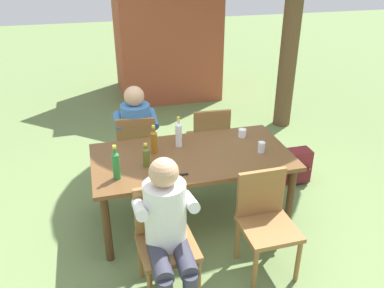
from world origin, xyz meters
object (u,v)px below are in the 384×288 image
Objects in this scene: chair_far_right at (209,137)px; bottle_clear at (179,134)px; chair_near_right at (265,217)px; table_knife at (177,175)px; cup_glass at (261,147)px; chair_far_left at (137,146)px; bottle_olive at (146,156)px; cup_white at (242,133)px; bottle_amber at (154,141)px; person_in_plaid_shirt at (136,128)px; dining_table at (192,162)px; bottle_green at (116,164)px; person_in_white_shirt at (168,226)px; chair_near_left at (165,234)px; brick_kiosk at (165,14)px; backpack_by_near_side at (296,166)px.

bottle_clear is (-0.50, -0.57, 0.37)m from chair_far_right.
chair_near_right is 3.62× the size of table_knife.
cup_glass is at bearing -74.67° from chair_far_right.
chair_far_left and chair_far_right have the same top height.
bottle_olive reaches higher than chair_far_right.
chair_far_right is 10.23× the size of cup_white.
cup_white is 0.37m from cup_glass.
chair_near_right is at bearing -50.89° from bottle_amber.
bottle_amber is (-0.76, 0.93, 0.36)m from chair_near_right.
person_in_plaid_shirt is at bearing 85.29° from chair_far_left.
table_knife is at bearing -104.89° from bottle_clear.
chair_far_right reaches higher than dining_table.
cup_white is at bearing -31.73° from person_in_plaid_shirt.
chair_far_left is at bearing 179.98° from chair_far_right.
bottle_green is 1.43m from cup_white.
chair_far_left is (-0.43, 0.79, -0.16)m from dining_table.
chair_near_left is at bearing 92.33° from person_in_white_shirt.
brick_kiosk is at bearing 76.98° from bottle_amber.
bottle_green reaches higher than chair_near_right.
person_in_plaid_shirt is (-0.42, 0.90, 0.01)m from dining_table.
person_in_plaid_shirt reaches higher than chair_near_right.
person_in_plaid_shirt reaches higher than dining_table.
chair_near_right is at bearing -38.83° from bottle_olive.
bottle_clear is at bearing 156.36° from cup_glass.
chair_far_right is 0.84m from bottle_clear.
chair_near_left is 3.86× the size of bottle_olive.
chair_far_right is at bearing 41.88° from bottle_green.
person_in_white_shirt reaches higher than dining_table.
person_in_plaid_shirt is 0.78m from bottle_amber.
chair_far_right is at bearing -7.38° from person_in_plaid_shirt.
person_in_plaid_shirt is (-0.84, 0.11, 0.17)m from chair_far_right.
bottle_amber reaches higher than chair_near_right.
backpack_by_near_side is at bearing 35.65° from person_in_white_shirt.
chair_near_left and chair_far_left have the same top height.
chair_near_right is 1.19m from bottle_clear.
table_knife is at bearing 144.58° from chair_near_right.
cup_white is at bearing 23.08° from dining_table.
person_in_white_shirt is 4.12× the size of bottle_amber.
brick_kiosk reaches higher than cup_white.
chair_near_left is (-0.43, -0.79, -0.16)m from dining_table.
cup_glass is at bearing -23.64° from bottle_clear.
chair_near_left is 0.32× the size of brick_kiosk.
brick_kiosk reaches higher than chair_far_left.
bottle_olive is 0.94× the size of table_knife.
cup_glass is (1.11, -0.02, -0.04)m from bottle_olive.
bottle_amber is at bearing 84.33° from chair_near_left.
chair_far_left is 1.44m from cup_glass.
chair_near_left is at bearing -61.67° from bottle_green.
bottle_clear is 0.58m from table_knife.
bottle_clear is at bearing -131.08° from chair_far_right.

